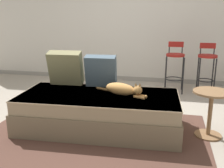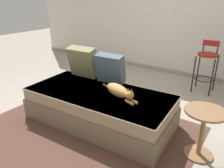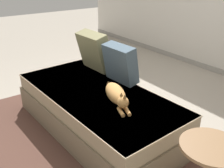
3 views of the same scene
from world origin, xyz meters
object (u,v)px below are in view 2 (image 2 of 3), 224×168
cat (119,91)px  bar_stool_near_window (207,62)px  side_table (203,127)px  throw_pillow_corner (83,62)px  throw_pillow_middle (110,69)px  couch (99,107)px

cat → bar_stool_near_window: bearing=71.1°
side_table → throw_pillow_corner: bearing=172.0°
throw_pillow_corner → throw_pillow_middle: 0.51m
cat → side_table: size_ratio=1.24×
bar_stool_near_window → throw_pillow_corner: bearing=-133.6°
bar_stool_near_window → side_table: size_ratio=1.64×
throw_pillow_middle → cat: bearing=-41.7°
couch → throw_pillow_middle: (-0.07, 0.38, 0.45)m
side_table → cat: bearing=-178.5°
bar_stool_near_window → side_table: 1.93m
couch → cat: (0.30, 0.05, 0.30)m
couch → throw_pillow_middle: bearing=100.7°
throw_pillow_corner → side_table: (1.94, -0.27, -0.34)m
cat → bar_stool_near_window: 2.01m
throw_pillow_middle → side_table: (1.43, -0.30, -0.31)m
throw_pillow_corner → side_table: throw_pillow_corner is taller
throw_pillow_corner → cat: throw_pillow_corner is taller
couch → throw_pillow_corner: 0.82m
throw_pillow_middle → bar_stool_near_window: 1.88m
throw_pillow_corner → throw_pillow_middle: (0.51, 0.03, -0.03)m
side_table → throw_pillow_middle: bearing=168.1°
couch → throw_pillow_corner: (-0.58, 0.35, 0.47)m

